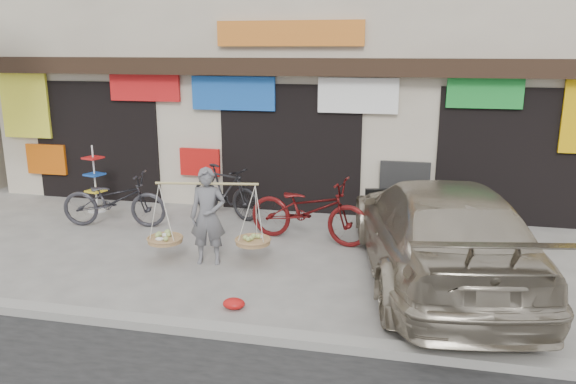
% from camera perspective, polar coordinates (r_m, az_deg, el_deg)
% --- Properties ---
extents(ground, '(70.00, 70.00, 0.00)m').
position_cam_1_polar(ground, '(8.96, -4.62, -8.05)').
color(ground, gray).
rests_on(ground, ground).
extents(kerb, '(70.00, 0.25, 0.12)m').
position_cam_1_polar(kerb, '(7.23, -9.40, -13.46)').
color(kerb, gray).
rests_on(kerb, ground).
extents(shophouse_block, '(14.00, 6.32, 7.00)m').
position_cam_1_polar(shophouse_block, '(14.53, 2.75, 14.53)').
color(shophouse_block, beige).
rests_on(shophouse_block, ground).
extents(street_vendor, '(1.98, 0.80, 1.59)m').
position_cam_1_polar(street_vendor, '(9.13, -8.12, -2.85)').
color(street_vendor, slate).
rests_on(street_vendor, ground).
extents(bike_0, '(2.14, 1.04, 1.08)m').
position_cam_1_polar(bike_0, '(11.49, -17.25, -0.75)').
color(bike_0, '#2E2D33').
rests_on(bike_0, ground).
extents(bike_1, '(1.86, 1.21, 1.09)m').
position_cam_1_polar(bike_1, '(11.68, -6.41, 0.08)').
color(bike_1, black).
rests_on(bike_1, ground).
extents(bike_2, '(2.37, 1.19, 1.19)m').
position_cam_1_polar(bike_2, '(10.11, 2.15, -1.80)').
color(bike_2, '#550E0F').
rests_on(bike_2, ground).
extents(suv, '(3.09, 5.64, 1.55)m').
position_cam_1_polar(suv, '(8.69, 15.06, -3.81)').
color(suv, '#A59985').
rests_on(suv, ground).
extents(display_rack, '(0.42, 0.42, 1.44)m').
position_cam_1_polar(display_rack, '(12.67, -18.99, 0.69)').
color(display_rack, silver).
rests_on(display_rack, ground).
extents(red_bag, '(0.31, 0.25, 0.14)m').
position_cam_1_polar(red_bag, '(7.76, -5.52, -11.22)').
color(red_bag, red).
rests_on(red_bag, ground).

